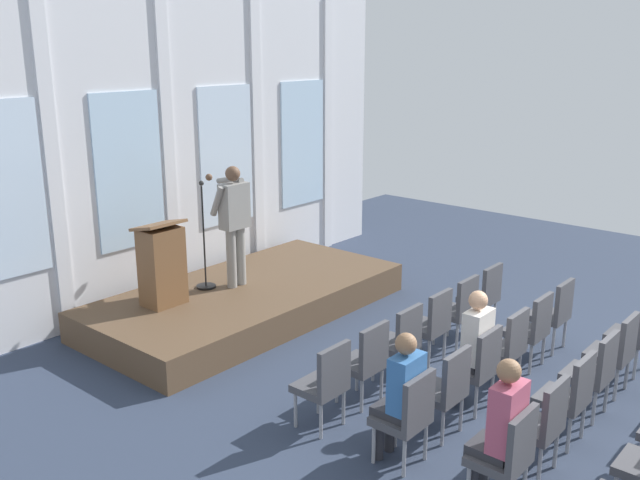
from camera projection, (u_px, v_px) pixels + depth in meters
ground_plane at (577, 428)px, 7.16m from camera, size 16.31×16.31×0.00m
rear_partition at (180, 149)px, 10.48m from camera, size 9.14×0.14×4.58m
stage_platform at (247, 300)px, 10.13m from camera, size 4.63×2.25×0.43m
speaker at (234, 217)px, 9.84m from camera, size 0.51×0.69×1.74m
mic_stand at (205, 265)px, 9.93m from camera, size 0.28×0.28×1.56m
lectern at (162, 265)px, 9.24m from camera, size 0.60×0.48×1.16m
chair_r0_c0 at (325, 381)px, 7.02m from camera, size 0.46×0.44×0.94m
chair_r0_c1 at (365, 359)px, 7.51m from camera, size 0.46×0.44×0.94m
chair_r0_c2 at (400, 339)px, 8.00m from camera, size 0.46×0.44×0.94m
chair_r0_c3 at (431, 322)px, 8.49m from camera, size 0.46×0.44×0.94m
chair_r0_c4 at (459, 307)px, 8.98m from camera, size 0.46×0.44×0.94m
chair_r0_c5 at (484, 293)px, 9.47m from camera, size 0.46×0.44×0.94m
chair_r1_c0 at (408, 413)px, 6.40m from camera, size 0.46×0.44×0.94m
audience_r1_c0 at (401, 391)px, 6.40m from camera, size 0.36×0.39×1.31m
chair_r1_c1 at (446, 387)px, 6.89m from camera, size 0.46×0.44×0.94m
chair_r1_c2 at (478, 364)px, 7.39m from camera, size 0.46×0.44×0.94m
audience_r1_c2 at (473, 344)px, 7.38m from camera, size 0.36×0.39×1.34m
chair_r1_c3 at (507, 344)px, 7.88m from camera, size 0.46×0.44×0.94m
chair_r1_c4 at (532, 326)px, 8.37m from camera, size 0.46×0.44×0.94m
chair_r1_c5 at (554, 311)px, 8.86m from camera, size 0.46×0.44×0.94m
chair_r2_c0 at (508, 452)px, 5.79m from camera, size 0.46×0.44×0.94m
audience_r2_c0 at (501, 426)px, 5.78m from camera, size 0.36×0.39×1.36m
chair_r2_c1 at (541, 420)px, 6.28m from camera, size 0.46×0.44×0.94m
chair_r2_c2 at (570, 393)px, 6.77m from camera, size 0.46×0.44×0.94m
chair_r2_c3 at (595, 369)px, 7.26m from camera, size 0.46×0.44×0.94m
chair_r2_c4 at (616, 349)px, 7.75m from camera, size 0.46×0.44×0.94m
chair_r2_c5 at (635, 330)px, 8.24m from camera, size 0.46×0.44×0.94m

